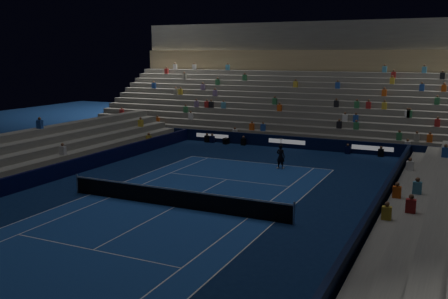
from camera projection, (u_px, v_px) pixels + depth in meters
ground at (175, 207)px, 25.92m from camera, size 90.00×90.00×0.00m
court_surface at (175, 207)px, 25.92m from camera, size 10.97×23.77×0.01m
sponsor_barrier_far at (287, 142)px, 42.27m from camera, size 44.00×0.25×1.00m
sponsor_barrier_east at (367, 225)px, 21.76m from camera, size 0.25×37.00×1.00m
sponsor_barrier_west at (34, 178)px, 29.89m from camera, size 0.25×37.00×1.00m
grandstand_main at (317, 99)px, 50.08m from camera, size 44.00×15.20×11.20m
tennis_net at (174, 198)px, 25.83m from camera, size 12.90×0.10×1.10m
tennis_player at (281, 157)px, 34.47m from camera, size 0.68×0.50×1.71m
broadcast_camera at (226, 141)px, 44.07m from camera, size 0.48×0.88×0.53m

